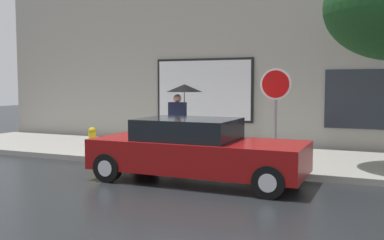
% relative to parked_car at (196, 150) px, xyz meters
% --- Properties ---
extents(ground_plane, '(60.00, 60.00, 0.00)m').
position_rel_parked_car_xyz_m(ground_plane, '(-0.41, 0.04, -0.69)').
color(ground_plane, black).
extents(sidewalk, '(20.00, 4.00, 0.15)m').
position_rel_parked_car_xyz_m(sidewalk, '(-0.41, 3.04, -0.62)').
color(sidewalk, gray).
rests_on(sidewalk, ground).
extents(building_facade, '(20.00, 0.67, 7.00)m').
position_rel_parked_car_xyz_m(building_facade, '(-0.42, 5.54, 2.79)').
color(building_facade, '#9E998E').
rests_on(building_facade, ground).
extents(parked_car, '(4.70, 1.93, 1.39)m').
position_rel_parked_car_xyz_m(parked_car, '(0.00, 0.00, 0.00)').
color(parked_car, maroon).
rests_on(parked_car, ground).
extents(fire_hydrant, '(0.30, 0.44, 0.73)m').
position_rel_parked_car_xyz_m(fire_hydrant, '(-4.15, 1.90, -0.19)').
color(fire_hydrant, yellow).
rests_on(fire_hydrant, sidewalk).
extents(pedestrian_with_umbrella, '(1.05, 1.05, 2.00)m').
position_rel_parked_car_xyz_m(pedestrian_with_umbrella, '(-1.59, 2.73, 1.06)').
color(pedestrian_with_umbrella, black).
rests_on(pedestrian_with_umbrella, sidewalk).
extents(stop_sign, '(0.76, 0.10, 2.39)m').
position_rel_parked_car_xyz_m(stop_sign, '(1.39, 1.66, 1.14)').
color(stop_sign, gray).
rests_on(stop_sign, sidewalk).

